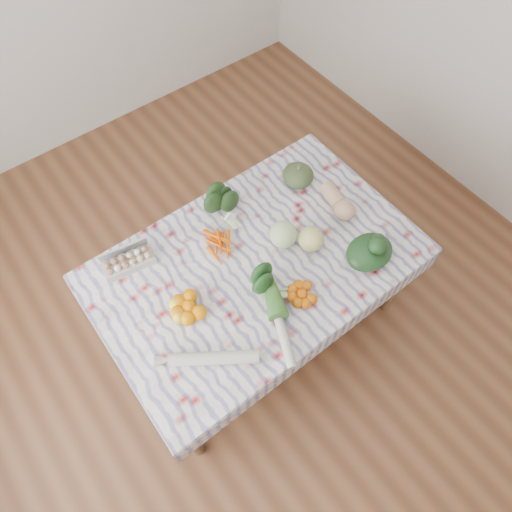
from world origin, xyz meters
The scene contains 16 objects.
ground centered at (0.00, 0.00, 0.00)m, with size 4.50×4.50×0.00m, color brown.
dining_table centered at (0.00, 0.00, 0.68)m, with size 1.60×1.00×0.75m.
tablecloth centered at (0.00, 0.00, 0.76)m, with size 1.66×1.06×0.01m, color silver.
egg_carton centered at (-0.53, 0.37, 0.80)m, with size 0.26×0.10×0.07m, color #B2B1AC.
carrot_bunch centered at (-0.12, 0.18, 0.78)m, with size 0.21×0.19×0.04m, color #F95B00.
kale_bunch centered at (0.05, 0.34, 0.84)m, with size 0.17×0.15×0.15m, color #1C3816.
kabocha_squash centered at (0.51, 0.28, 0.82)m, with size 0.18×0.18×0.12m, color #384A27.
cabbage centered at (0.19, 0.01, 0.83)m, with size 0.15×0.15×0.15m, color #B3D38C.
butternut_squash centered at (0.57, 0.01, 0.82)m, with size 0.11×0.24×0.11m, color tan.
orange_cluster centered at (-0.42, -0.02, 0.80)m, with size 0.23×0.23×0.08m, color orange.
broccoli centered at (-0.10, -0.17, 0.82)m, with size 0.16×0.16×0.12m, color #1A4219.
mandarin_cluster centered at (0.06, -0.29, 0.79)m, with size 0.18×0.18×0.06m, color #D76309.
grapefruit centered at (0.28, -0.10, 0.83)m, with size 0.13×0.13×0.13m, color #CDCD6D.
spinach_bag centered at (0.47, -0.33, 0.82)m, with size 0.26×0.21×0.11m, color black.
daikon centered at (-0.47, -0.30, 0.79)m, with size 0.06×0.06×0.43m, color beige.
leek centered at (-0.12, -0.34, 0.79)m, with size 0.05×0.05×0.46m, color beige.
Camera 1 is at (-0.72, -0.94, 2.80)m, focal length 32.00 mm.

